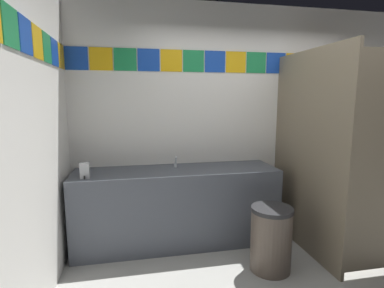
# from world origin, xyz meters

# --- Properties ---
(wall_back) EXTENTS (4.18, 0.09, 2.77)m
(wall_back) POSITION_xyz_m (-0.00, 1.51, 1.39)
(wall_back) COLOR white
(wall_back) RESTS_ON ground_plane
(wall_side) EXTENTS (0.09, 2.94, 2.77)m
(wall_side) POSITION_xyz_m (-2.13, -0.00, 1.39)
(wall_side) COLOR white
(wall_side) RESTS_ON ground_plane
(vanity_counter) EXTENTS (2.27, 0.61, 0.87)m
(vanity_counter) POSITION_xyz_m (-0.91, 1.16, 0.44)
(vanity_counter) COLOR #4C515B
(vanity_counter) RESTS_ON ground_plane
(faucet_center) EXTENTS (0.04, 0.10, 0.14)m
(faucet_center) POSITION_xyz_m (-0.91, 1.25, 0.92)
(faucet_center) COLOR silver
(faucet_center) RESTS_ON vanity_counter
(soap_dispenser) EXTENTS (0.09, 0.09, 0.16)m
(soap_dispenser) POSITION_xyz_m (-1.86, 0.98, 0.95)
(soap_dispenser) COLOR #B7BABF
(soap_dispenser) RESTS_ON vanity_counter
(stall_divider) EXTENTS (0.92, 1.36, 2.16)m
(stall_divider) POSITION_xyz_m (0.63, 0.54, 1.08)
(stall_divider) COLOR #726651
(stall_divider) RESTS_ON ground_plane
(toilet) EXTENTS (0.39, 0.49, 0.74)m
(toilet) POSITION_xyz_m (0.94, 1.00, 0.30)
(toilet) COLOR white
(toilet) RESTS_ON ground_plane
(trash_bin) EXTENTS (0.40, 0.40, 0.63)m
(trash_bin) POSITION_xyz_m (-0.10, 0.44, 0.32)
(trash_bin) COLOR brown
(trash_bin) RESTS_ON ground_plane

